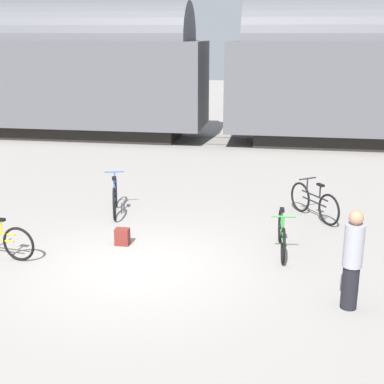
% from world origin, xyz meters
% --- Properties ---
extents(ground_plane, '(80.00, 80.00, 0.00)m').
position_xyz_m(ground_plane, '(0.00, 0.00, 0.00)').
color(ground_plane, gray).
extents(freight_train, '(56.61, 3.10, 5.27)m').
position_xyz_m(freight_train, '(0.00, 11.96, 2.74)').
color(freight_train, black).
rests_on(freight_train, ground_plane).
extents(rail_near, '(68.61, 0.07, 0.01)m').
position_xyz_m(rail_near, '(0.00, 11.24, 0.01)').
color(rail_near, '#4C4238').
rests_on(rail_near, ground_plane).
extents(rail_far, '(68.61, 0.07, 0.01)m').
position_xyz_m(rail_far, '(0.00, 12.67, 0.01)').
color(rail_far, '#4C4238').
rests_on(rail_far, ground_plane).
extents(bicycle_green, '(0.46, 1.75, 0.84)m').
position_xyz_m(bicycle_green, '(2.60, 1.12, 0.36)').
color(bicycle_green, black).
rests_on(bicycle_green, ground_plane).
extents(bicycle_blue, '(0.57, 1.73, 0.94)m').
position_xyz_m(bicycle_blue, '(-1.28, 2.86, 0.40)').
color(bicycle_blue, black).
rests_on(bicycle_blue, ground_plane).
extents(bicycle_black, '(1.04, 1.48, 0.88)m').
position_xyz_m(bicycle_black, '(3.32, 3.23, 0.38)').
color(bicycle_black, black).
rests_on(bicycle_black, ground_plane).
extents(person_in_grey, '(0.30, 0.30, 1.59)m').
position_xyz_m(person_in_grey, '(3.64, -0.96, 0.81)').
color(person_in_grey, black).
rests_on(person_in_grey, ground_plane).
extents(backpack, '(0.28, 0.20, 0.34)m').
position_xyz_m(backpack, '(-0.54, 0.95, 0.17)').
color(backpack, maroon).
rests_on(backpack, ground_plane).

